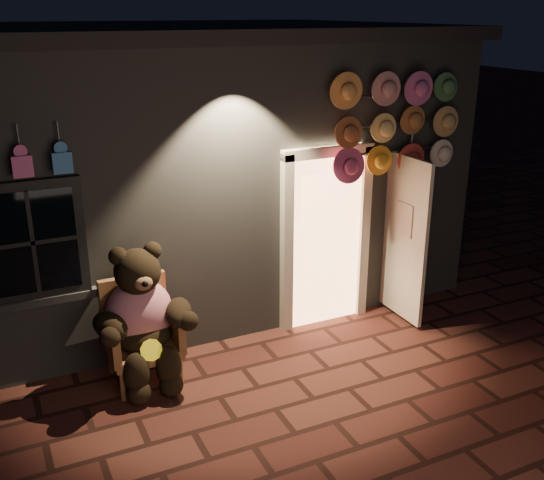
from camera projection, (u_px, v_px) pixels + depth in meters
ground at (276, 409)px, 6.16m from camera, size 60.00×60.00×0.00m
shop_building at (154, 153)px, 8.95m from camera, size 7.30×5.95×3.51m
wicker_armchair at (140, 331)px, 6.55m from camera, size 0.74×0.66×1.06m
teddy_bear at (142, 318)px, 6.36m from camera, size 1.09×0.84×1.50m
hat_rack at (398, 127)px, 7.29m from camera, size 1.68×0.22×2.97m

